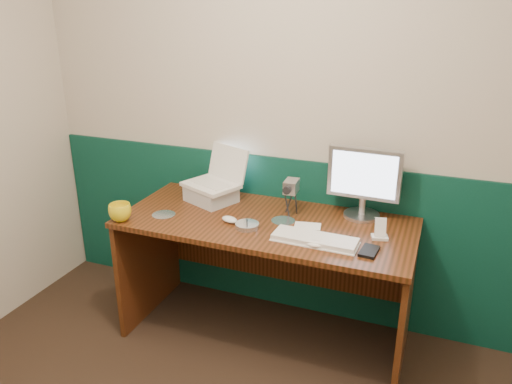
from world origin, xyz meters
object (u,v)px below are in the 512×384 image
at_px(mug, 120,212).
at_px(camcorder, 291,196).
at_px(keyboard, 315,240).
at_px(desk, 265,280).
at_px(monitor, 364,183).
at_px(laptop, 210,167).

height_order(mug, camcorder, camcorder).
bearing_deg(keyboard, desk, 155.40).
distance_m(monitor, camcorder, 0.40).
height_order(laptop, keyboard, laptop).
relative_size(desk, camcorder, 7.29).
distance_m(desk, laptop, 0.73).
bearing_deg(mug, monitor, 23.57).
height_order(desk, monitor, monitor).
height_order(monitor, mug, monitor).
relative_size(mug, camcorder, 0.56).
bearing_deg(desk, laptop, 160.14).
bearing_deg(monitor, laptop, -171.95).
relative_size(keyboard, mug, 3.43).
distance_m(keyboard, mug, 1.07).
bearing_deg(laptop, keyboard, 0.49).
bearing_deg(camcorder, monitor, 13.11).
height_order(laptop, camcorder, laptop).
bearing_deg(laptop, monitor, 29.59).
relative_size(monitor, mug, 3.21).
bearing_deg(camcorder, desk, -130.07).
distance_m(desk, monitor, 0.78).
relative_size(desk, monitor, 4.09).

